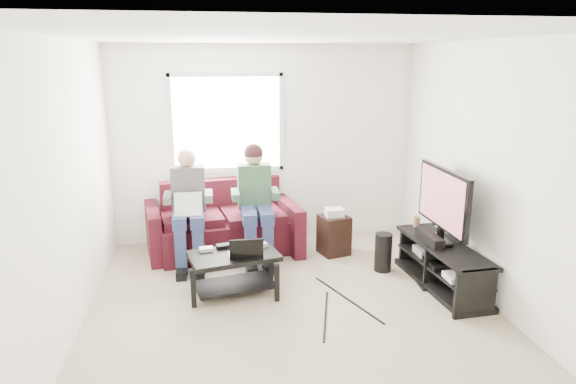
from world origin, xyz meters
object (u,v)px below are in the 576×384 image
at_px(coffee_table, 234,264).
at_px(tv_stand, 442,268).
at_px(sofa, 223,226).
at_px(subwoofer, 383,252).
at_px(end_table, 334,233).
at_px(tv, 443,201).

xyz_separation_m(coffee_table, tv_stand, (2.24, -0.18, -0.12)).
relative_size(sofa, subwoofer, 4.45).
relative_size(subwoofer, end_table, 0.76).
bearing_deg(tv, sofa, 149.36).
height_order(tv, end_table, tv).
height_order(sofa, tv_stand, sofa).
bearing_deg(coffee_table, tv, -2.03).
bearing_deg(tv, end_table, 131.74).
xyz_separation_m(subwoofer, end_table, (-0.44, 0.62, 0.04)).
xyz_separation_m(tv_stand, subwoofer, (-0.49, 0.51, 0.01)).
bearing_deg(end_table, coffee_table, -144.07).
bearing_deg(end_table, subwoofer, -54.99).
xyz_separation_m(coffee_table, end_table, (1.32, 0.95, -0.06)).
distance_m(tv, end_table, 1.54).
xyz_separation_m(coffee_table, subwoofer, (1.75, 0.33, -0.11)).
height_order(coffee_table, subwoofer, subwoofer).
xyz_separation_m(tv_stand, end_table, (-0.92, 1.13, 0.05)).
height_order(sofa, coffee_table, sofa).
bearing_deg(subwoofer, end_table, 125.01).
height_order(coffee_table, tv_stand, tv_stand).
bearing_deg(end_table, tv, -48.26).
relative_size(sofa, coffee_table, 2.01).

